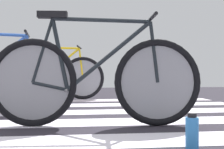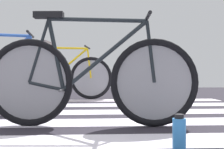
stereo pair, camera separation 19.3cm
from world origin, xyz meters
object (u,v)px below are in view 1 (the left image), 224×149
(bicycle_3_of_3, at_px, (52,76))
(cyclist_3_of_3, at_px, (34,62))
(bicycle_1_of_3, at_px, (95,79))
(water_bottle, at_px, (192,132))

(bicycle_3_of_3, height_order, cyclist_3_of_3, cyclist_3_of_3)
(bicycle_1_of_3, xyz_separation_m, cyclist_3_of_3, (-0.83, 2.86, 0.25))
(bicycle_1_of_3, bearing_deg, water_bottle, -55.05)
(bicycle_3_of_3, bearing_deg, cyclist_3_of_3, 180.00)
(water_bottle, bearing_deg, bicycle_3_of_3, 105.43)
(bicycle_1_of_3, relative_size, water_bottle, 8.48)
(bicycle_3_of_3, distance_m, water_bottle, 3.81)
(bicycle_3_of_3, relative_size, cyclist_3_of_3, 1.76)
(bicycle_3_of_3, height_order, water_bottle, bicycle_3_of_3)
(cyclist_3_of_3, bearing_deg, bicycle_1_of_3, -66.22)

